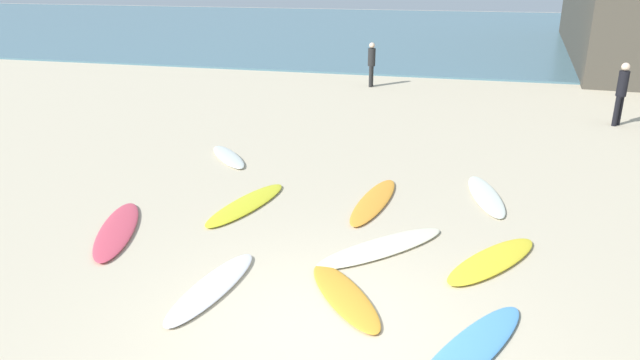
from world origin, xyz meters
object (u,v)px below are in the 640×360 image
at_px(surfboard_9, 345,296).
at_px(surfboard_4, 228,157).
at_px(surfboard_1, 374,201).
at_px(surfboard_7, 486,196).
at_px(surfboard_5, 212,287).
at_px(beachgoer_mid, 622,91).
at_px(surfboard_2, 382,247).
at_px(surfboard_6, 469,351).
at_px(surfboard_8, 492,260).
at_px(beachgoer_near, 372,62).
at_px(surfboard_0, 246,204).
at_px(surfboard_3, 117,230).

bearing_deg(surfboard_9, surfboard_4, 90.91).
distance_m(surfboard_1, surfboard_7, 2.25).
height_order(surfboard_5, beachgoer_mid, beachgoer_mid).
relative_size(surfboard_2, surfboard_6, 0.99).
bearing_deg(surfboard_4, surfboard_5, 71.37).
bearing_deg(surfboard_9, surfboard_1, 57.44).
distance_m(surfboard_5, surfboard_7, 5.93).
xyz_separation_m(surfboard_1, surfboard_9, (0.19, -3.50, -0.00)).
bearing_deg(surfboard_5, surfboard_8, 32.75).
relative_size(surfboard_1, surfboard_2, 1.02).
distance_m(beachgoer_near, beachgoer_mid, 8.81).
relative_size(surfboard_0, beachgoer_near, 1.47).
bearing_deg(surfboard_0, surfboard_6, 152.16).
bearing_deg(surfboard_7, surfboard_9, -125.73).
relative_size(surfboard_3, surfboard_9, 1.25).
xyz_separation_m(surfboard_6, beachgoer_near, (-3.93, 15.97, 0.88)).
distance_m(surfboard_4, surfboard_6, 8.43).
height_order(surfboard_2, surfboard_7, surfboard_2).
distance_m(surfboard_1, surfboard_3, 4.70).
distance_m(surfboard_0, surfboard_4, 3.04).
distance_m(surfboard_1, surfboard_6, 4.72).
distance_m(surfboard_5, surfboard_9, 1.87).
bearing_deg(surfboard_4, surfboard_0, 79.92).
bearing_deg(surfboard_3, surfboard_4, 65.45).
relative_size(surfboard_3, surfboard_4, 1.24).
height_order(surfboard_0, surfboard_1, surfboard_1).
bearing_deg(surfboard_9, surfboard_6, -62.22).
xyz_separation_m(surfboard_5, surfboard_8, (3.83, 1.81, 0.00)).
xyz_separation_m(beachgoer_near, beachgoer_mid, (7.83, -4.03, 0.09)).
distance_m(surfboard_9, beachgoer_near, 15.32).
bearing_deg(beachgoer_near, surfboard_0, 178.42).
distance_m(surfboard_7, surfboard_8, 2.79).
height_order(surfboard_6, beachgoer_mid, beachgoer_mid).
relative_size(surfboard_0, surfboard_9, 1.26).
bearing_deg(surfboard_1, surfboard_5, -107.64).
bearing_deg(surfboard_5, surfboard_2, 48.38).
bearing_deg(surfboard_2, surfboard_7, 101.22).
xyz_separation_m(surfboard_0, beachgoer_mid, (8.07, 8.35, 0.97)).
distance_m(surfboard_3, surfboard_8, 6.21).
bearing_deg(surfboard_9, surfboard_0, 96.77).
xyz_separation_m(surfboard_8, beachgoer_mid, (3.59, 9.54, 0.96)).
distance_m(surfboard_2, surfboard_6, 2.80).
bearing_deg(surfboard_7, surfboard_6, -104.62).
height_order(surfboard_5, surfboard_8, surfboard_8).
xyz_separation_m(surfboard_3, surfboard_9, (4.22, -1.09, -0.01)).
distance_m(surfboard_0, surfboard_6, 5.51).
bearing_deg(surfboard_9, surfboard_2, 44.86).
bearing_deg(surfboard_8, surfboard_6, -64.34).
distance_m(surfboard_5, beachgoer_near, 15.41).
bearing_deg(surfboard_3, surfboard_1, 9.24).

